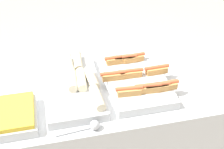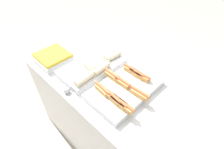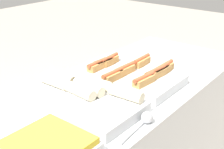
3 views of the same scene
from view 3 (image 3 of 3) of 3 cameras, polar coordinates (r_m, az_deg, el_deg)
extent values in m
cube|color=silver|center=(1.64, 2.95, -0.30)|extent=(0.32, 0.54, 0.05)
cube|color=tan|center=(1.65, 9.64, 1.11)|extent=(0.12, 0.05, 0.04)
cylinder|color=#C15633|center=(1.64, 9.68, 1.76)|extent=(0.14, 0.02, 0.02)
cube|color=tan|center=(1.57, 7.92, 0.07)|extent=(0.13, 0.05, 0.04)
cylinder|color=#C15633|center=(1.56, 7.96, 0.75)|extent=(0.14, 0.03, 0.02)
cube|color=tan|center=(1.72, 5.44, 2.30)|extent=(0.12, 0.05, 0.04)
cylinder|color=#C15633|center=(1.71, 5.47, 2.93)|extent=(0.14, 0.03, 0.02)
cube|color=tan|center=(1.61, 8.78, 0.58)|extent=(0.13, 0.05, 0.04)
cylinder|color=#C15633|center=(1.60, 8.83, 1.25)|extent=(0.14, 0.03, 0.02)
cube|color=tan|center=(1.60, 2.33, 0.79)|extent=(0.12, 0.05, 0.04)
cylinder|color=#C15633|center=(1.59, 2.35, 1.46)|extent=(0.14, 0.03, 0.02)
cube|color=tan|center=(1.66, -2.71, 1.56)|extent=(0.12, 0.05, 0.04)
cylinder|color=#C15633|center=(1.65, -2.72, 2.21)|extent=(0.14, 0.02, 0.02)
cube|color=tan|center=(1.53, 0.10, -0.31)|extent=(0.12, 0.05, 0.04)
cylinder|color=#C15633|center=(1.52, 0.10, 0.38)|extent=(0.14, 0.03, 0.02)
cube|color=tan|center=(1.73, -0.45, 2.53)|extent=(0.13, 0.05, 0.04)
cylinder|color=#C15633|center=(1.72, -0.45, 3.16)|extent=(0.14, 0.03, 0.02)
cube|color=tan|center=(1.49, 5.83, -1.16)|extent=(0.13, 0.05, 0.04)
cylinder|color=#C15633|center=(1.48, 5.86, -0.45)|extent=(0.14, 0.03, 0.02)
cube|color=tan|center=(1.69, -1.53, 2.06)|extent=(0.13, 0.05, 0.04)
cylinder|color=#C15633|center=(1.68, -1.53, 2.70)|extent=(0.14, 0.03, 0.02)
cube|color=silver|center=(1.39, -5.75, -4.91)|extent=(0.30, 0.54, 0.05)
cylinder|color=beige|center=(1.38, -5.94, -2.99)|extent=(0.06, 0.17, 0.05)
cylinder|color=beige|center=(1.48, -10.44, -1.24)|extent=(0.05, 0.16, 0.05)
cylinder|color=beige|center=(1.35, 2.51, -3.49)|extent=(0.06, 0.17, 0.05)
cylinder|color=beige|center=(1.44, -2.94, -1.57)|extent=(0.06, 0.17, 0.05)
cylinder|color=beige|center=(1.40, -4.34, -2.36)|extent=(0.06, 0.17, 0.05)
cylinder|color=beige|center=(1.52, -9.12, -0.46)|extent=(0.06, 0.17, 0.05)
cube|color=gold|center=(1.08, -11.98, -12.31)|extent=(0.25, 0.25, 0.02)
cylinder|color=#B2B5BA|center=(1.22, 3.94, -10.42)|extent=(0.19, 0.03, 0.01)
sphere|color=#B2B5BA|center=(1.28, 6.41, -7.82)|extent=(0.05, 0.05, 0.05)
camera|label=1|loc=(1.00, 81.78, 30.35)|focal=50.00mm
camera|label=2|loc=(1.79, 36.96, 27.23)|focal=28.00mm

